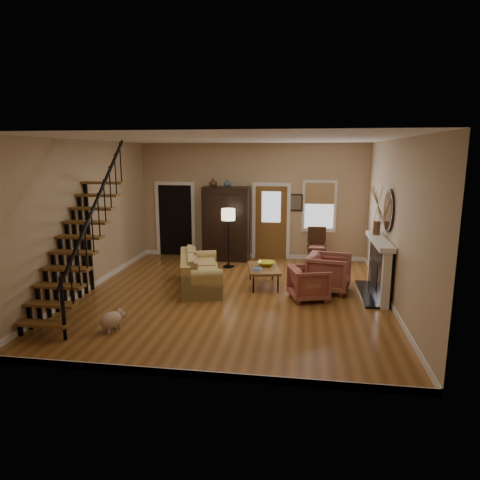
# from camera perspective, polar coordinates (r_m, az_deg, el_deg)

# --- Properties ---
(room) EXTENTS (7.00, 7.33, 3.30)m
(room) POSITION_cam_1_polar(r_m,az_deg,el_deg) (10.72, -1.66, 3.38)
(room) COLOR brown
(room) RESTS_ON ground
(staircase) EXTENTS (0.94, 2.80, 3.20)m
(staircase) POSITION_cam_1_polar(r_m,az_deg,el_deg) (8.63, -21.05, 1.26)
(staircase) COLOR brown
(staircase) RESTS_ON ground
(fireplace) EXTENTS (0.33, 1.95, 2.30)m
(fireplace) POSITION_cam_1_polar(r_m,az_deg,el_deg) (9.61, 18.27, -2.82)
(fireplace) COLOR black
(fireplace) RESTS_ON ground
(armoire) EXTENTS (1.30, 0.60, 2.10)m
(armoire) POSITION_cam_1_polar(r_m,az_deg,el_deg) (12.19, -1.83, 2.20)
(armoire) COLOR black
(armoire) RESTS_ON ground
(vase_a) EXTENTS (0.24, 0.24, 0.25)m
(vase_a) POSITION_cam_1_polar(r_m,az_deg,el_deg) (12.02, -3.61, 7.69)
(vase_a) COLOR #4C2619
(vase_a) RESTS_ON armoire
(vase_b) EXTENTS (0.20, 0.20, 0.21)m
(vase_b) POSITION_cam_1_polar(r_m,az_deg,el_deg) (11.95, -1.71, 7.59)
(vase_b) COLOR #334C60
(vase_b) RESTS_ON armoire
(sofa) EXTENTS (1.38, 2.16, 0.75)m
(sofa) POSITION_cam_1_polar(r_m,az_deg,el_deg) (9.80, -5.33, -4.21)
(sofa) COLOR tan
(sofa) RESTS_ON ground
(coffee_table) EXTENTS (0.89, 1.27, 0.45)m
(coffee_table) POSITION_cam_1_polar(r_m,az_deg,el_deg) (9.93, 3.14, -4.88)
(coffee_table) COLOR brown
(coffee_table) RESTS_ON ground
(bowl) EXTENTS (0.40, 0.40, 0.10)m
(bowl) POSITION_cam_1_polar(r_m,az_deg,el_deg) (9.99, 3.53, -3.15)
(bowl) COLOR gold
(bowl) RESTS_ON coffee_table
(books) EXTENTS (0.21, 0.29, 0.05)m
(books) POSITION_cam_1_polar(r_m,az_deg,el_deg) (9.58, 2.28, -3.92)
(books) COLOR beige
(books) RESTS_ON coffee_table
(armchair_left) EXTENTS (0.95, 0.94, 0.70)m
(armchair_left) POSITION_cam_1_polar(r_m,az_deg,el_deg) (9.11, 9.16, -5.70)
(armchair_left) COLOR maroon
(armchair_left) RESTS_ON ground
(armchair_right) EXTENTS (1.07, 1.05, 0.83)m
(armchair_right) POSITION_cam_1_polar(r_m,az_deg,el_deg) (9.70, 11.76, -4.31)
(armchair_right) COLOR maroon
(armchair_right) RESTS_ON ground
(floor_lamp) EXTENTS (0.46, 0.46, 1.59)m
(floor_lamp) POSITION_cam_1_polar(r_m,az_deg,el_deg) (11.37, -1.56, 0.22)
(floor_lamp) COLOR black
(floor_lamp) RESTS_ON ground
(side_chair) EXTENTS (0.54, 0.54, 1.02)m
(side_chair) POSITION_cam_1_polar(r_m,az_deg,el_deg) (11.91, 10.18, -0.84)
(side_chair) COLOR #372111
(side_chair) RESTS_ON ground
(dog) EXTENTS (0.44, 0.55, 0.35)m
(dog) POSITION_cam_1_polar(r_m,az_deg,el_deg) (7.83, -16.82, -10.32)
(dog) COLOR tan
(dog) RESTS_ON ground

